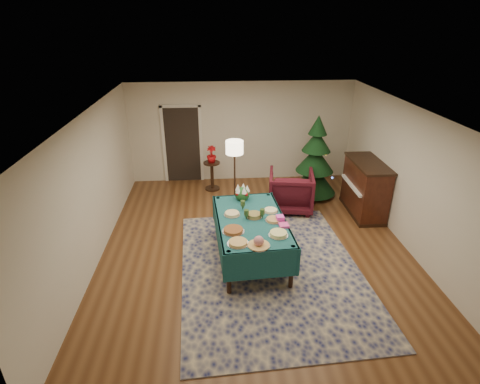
{
  "coord_description": "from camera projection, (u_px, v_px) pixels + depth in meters",
  "views": [
    {
      "loc": [
        -0.79,
        -6.34,
        4.18
      ],
      "look_at": [
        -0.28,
        0.31,
        1.06
      ],
      "focal_mm": 28.0,
      "sensor_mm": 36.0,
      "label": 1
    }
  ],
  "objects": [
    {
      "name": "platter_0",
      "position": [
        238.0,
        243.0,
        6.07
      ],
      "size": [
        0.36,
        0.36,
        0.05
      ],
      "color": "silver",
      "rests_on": "buffet_table"
    },
    {
      "name": "centerpiece",
      "position": [
        242.0,
        193.0,
        7.51
      ],
      "size": [
        0.3,
        0.3,
        0.35
      ],
      "color": "#1E4C1E",
      "rests_on": "buffet_table"
    },
    {
      "name": "platter_2",
      "position": [
        278.0,
        234.0,
        6.3
      ],
      "size": [
        0.34,
        0.34,
        0.07
      ],
      "color": "silver",
      "rests_on": "buffet_table"
    },
    {
      "name": "piano",
      "position": [
        365.0,
        188.0,
        8.58
      ],
      "size": [
        0.71,
        1.47,
        1.26
      ],
      "color": "black",
      "rests_on": "ground"
    },
    {
      "name": "side_table",
      "position": [
        212.0,
        176.0,
        9.88
      ],
      "size": [
        0.43,
        0.43,
        0.76
      ],
      "color": "black",
      "rests_on": "ground"
    },
    {
      "name": "armchair",
      "position": [
        291.0,
        189.0,
        8.79
      ],
      "size": [
        1.16,
        1.11,
        1.04
      ],
      "primitive_type": "imported",
      "rotation": [
        0.0,
        0.0,
        2.97
      ],
      "color": "#450E18",
      "rests_on": "ground"
    },
    {
      "name": "platter_7",
      "position": [
        271.0,
        210.0,
        7.09
      ],
      "size": [
        0.28,
        0.28,
        0.05
      ],
      "color": "silver",
      "rests_on": "buffet_table"
    },
    {
      "name": "goblet_0",
      "position": [
        243.0,
        205.0,
        7.11
      ],
      "size": [
        0.09,
        0.09,
        0.2
      ],
      "color": "#2D471E",
      "rests_on": "buffet_table"
    },
    {
      "name": "platter_1",
      "position": [
        259.0,
        242.0,
        6.0
      ],
      "size": [
        0.37,
        0.37,
        0.18
      ],
      "color": "silver",
      "rests_on": "buffet_table"
    },
    {
      "name": "room_shell",
      "position": [
        256.0,
        185.0,
        6.98
      ],
      "size": [
        7.0,
        7.0,
        7.0
      ],
      "color": "#593319",
      "rests_on": "ground"
    },
    {
      "name": "floor_lamp",
      "position": [
        235.0,
        152.0,
        8.51
      ],
      "size": [
        0.4,
        0.4,
        1.66
      ],
      "color": "#A57F3F",
      "rests_on": "ground"
    },
    {
      "name": "doorway",
      "position": [
        182.0,
        143.0,
        10.12
      ],
      "size": [
        1.08,
        0.04,
        2.16
      ],
      "color": "black",
      "rests_on": "ground"
    },
    {
      "name": "rug",
      "position": [
        271.0,
        270.0,
        6.81
      ],
      "size": [
        3.41,
        4.36,
        0.02
      ],
      "primitive_type": "cube",
      "rotation": [
        0.0,
        0.0,
        0.05
      ],
      "color": "#141B4E",
      "rests_on": "ground"
    },
    {
      "name": "christmas_tree",
      "position": [
        315.0,
        161.0,
        9.31
      ],
      "size": [
        1.44,
        1.44,
        2.09
      ],
      "color": "black",
      "rests_on": "ground"
    },
    {
      "name": "platter_3",
      "position": [
        233.0,
        230.0,
        6.42
      ],
      "size": [
        0.39,
        0.39,
        0.06
      ],
      "color": "silver",
      "rests_on": "buffet_table"
    },
    {
      "name": "platter_4",
      "position": [
        274.0,
        220.0,
        6.77
      ],
      "size": [
        0.32,
        0.32,
        0.05
      ],
      "color": "silver",
      "rests_on": "buffet_table"
    },
    {
      "name": "napkin_stack",
      "position": [
        284.0,
        225.0,
        6.59
      ],
      "size": [
        0.18,
        0.18,
        0.04
      ],
      "primitive_type": "cube",
      "rotation": [
        0.0,
        0.0,
        0.06
      ],
      "color": "#F1439D",
      "rests_on": "buffet_table"
    },
    {
      "name": "goblet_2",
      "position": [
        246.0,
        214.0,
        6.78
      ],
      "size": [
        0.09,
        0.09,
        0.2
      ],
      "color": "#2D471E",
      "rests_on": "buffet_table"
    },
    {
      "name": "gift_box",
      "position": [
        280.0,
        219.0,
        6.73
      ],
      "size": [
        0.14,
        0.14,
        0.11
      ],
      "primitive_type": "cube",
      "rotation": [
        0.0,
        0.0,
        0.06
      ],
      "color": "#F945CD",
      "rests_on": "buffet_table"
    },
    {
      "name": "potted_plant",
      "position": [
        211.0,
        158.0,
        9.66
      ],
      "size": [
        0.25,
        0.44,
        0.25
      ],
      "primitive_type": "imported",
      "color": "#AE0C10",
      "rests_on": "side_table"
    },
    {
      "name": "goblet_1",
      "position": [
        262.0,
        214.0,
        6.8
      ],
      "size": [
        0.09,
        0.09,
        0.2
      ],
      "color": "#2D471E",
      "rests_on": "buffet_table"
    },
    {
      "name": "platter_6",
      "position": [
        254.0,
        215.0,
        6.88
      ],
      "size": [
        0.3,
        0.3,
        0.08
      ],
      "color": "silver",
      "rests_on": "buffet_table"
    },
    {
      "name": "platter_5",
      "position": [
        232.0,
        214.0,
        6.96
      ],
      "size": [
        0.31,
        0.31,
        0.06
      ],
      "color": "silver",
      "rests_on": "buffet_table"
    },
    {
      "name": "buffet_table",
      "position": [
        251.0,
        227.0,
        6.9
      ],
      "size": [
        1.39,
        2.23,
        0.84
      ],
      "color": "black",
      "rests_on": "ground"
    }
  ]
}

